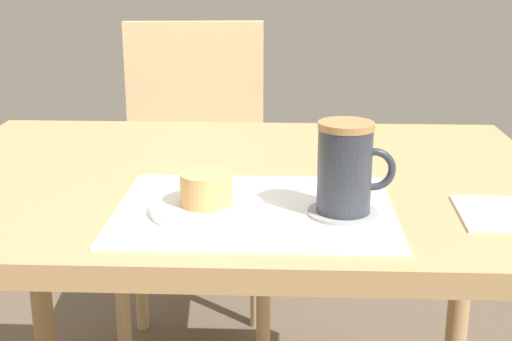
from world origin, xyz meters
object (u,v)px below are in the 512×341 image
Objects in this scene: wooden_chair at (195,183)px; pastry_plate at (207,208)px; coffee_mug at (346,167)px; pastry at (206,189)px; dining_table at (236,222)px.

wooden_chair reaches higher than pastry_plate.
pastry is at bearing 179.91° from coffee_mug.
pastry_plate is 2.17× the size of pastry.
wooden_chair is 1.01m from coffee_mug.
dining_table is at bearing 130.19° from coffee_mug.
dining_table is 6.60× the size of pastry_plate.
wooden_chair is 5.64× the size of pastry_plate.
pastry_plate is 1.26× the size of coffee_mug.
coffee_mug reaches higher than dining_table.
pastry is (0.00, 0.00, 0.03)m from pastry_plate.
wooden_chair is at bearing 103.27° from dining_table.
dining_table is 8.32× the size of coffee_mug.
pastry is 0.20m from coffee_mug.
wooden_chair is 0.95m from pastry.
pastry_plate is 0.21m from coffee_mug.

